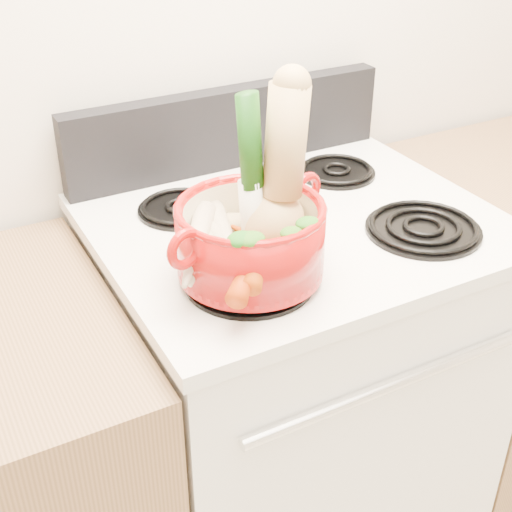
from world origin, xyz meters
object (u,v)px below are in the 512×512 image
dutch_oven (250,239)px  leek (252,174)px  squash (291,167)px  stove_body (290,402)px

dutch_oven → leek: bearing=38.7°
dutch_oven → squash: 0.14m
dutch_oven → squash: size_ratio=0.87×
squash → leek: (-0.07, 0.01, -0.00)m
dutch_oven → leek: 0.11m
squash → leek: size_ratio=1.00×
stove_body → squash: squash is taller
stove_body → dutch_oven: 0.62m
stove_body → squash: (-0.10, -0.14, 0.68)m
leek → squash: bearing=-27.2°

